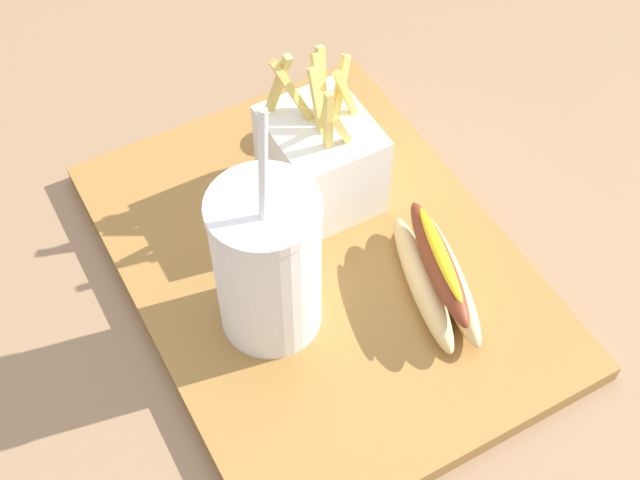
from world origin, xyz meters
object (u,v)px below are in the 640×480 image
hot_dog_1 (436,274)px  ketchup_cup_2 (281,131)px  soda_cup (267,264)px  fries_basket (321,158)px  ketchup_cup_1 (306,108)px

hot_dog_1 → ketchup_cup_2: 0.24m
soda_cup → fries_basket: soda_cup is taller
ketchup_cup_1 → fries_basket: bearing=-20.7°
soda_cup → hot_dog_1: (0.05, 0.14, -0.06)m
soda_cup → ketchup_cup_1: 0.27m
hot_dog_1 → ketchup_cup_1: hot_dog_1 is taller
fries_basket → ketchup_cup_1: 0.12m
fries_basket → hot_dog_1: fries_basket is taller
soda_cup → ketchup_cup_2: bearing=150.4°
soda_cup → fries_basket: size_ratio=1.56×
soda_cup → ketchup_cup_1: (-0.21, 0.15, -0.07)m
hot_dog_1 → soda_cup: bearing=-107.8°
ketchup_cup_1 → hot_dog_1: bearing=-1.2°
hot_dog_1 → ketchup_cup_2: (-0.24, -0.03, -0.01)m
ketchup_cup_1 → ketchup_cup_2: bearing=-64.0°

